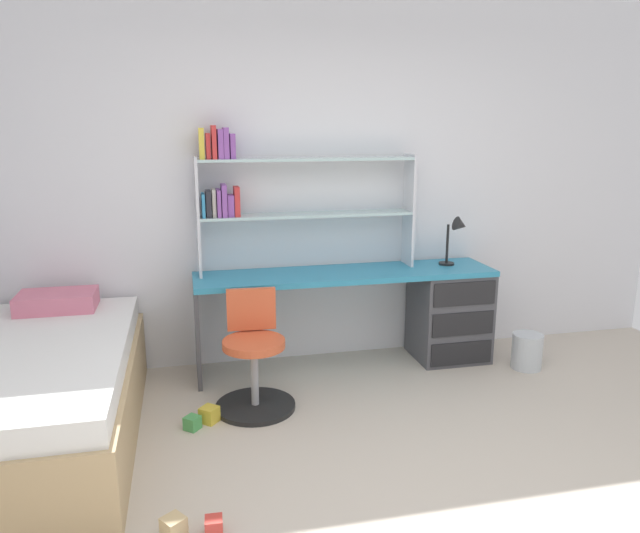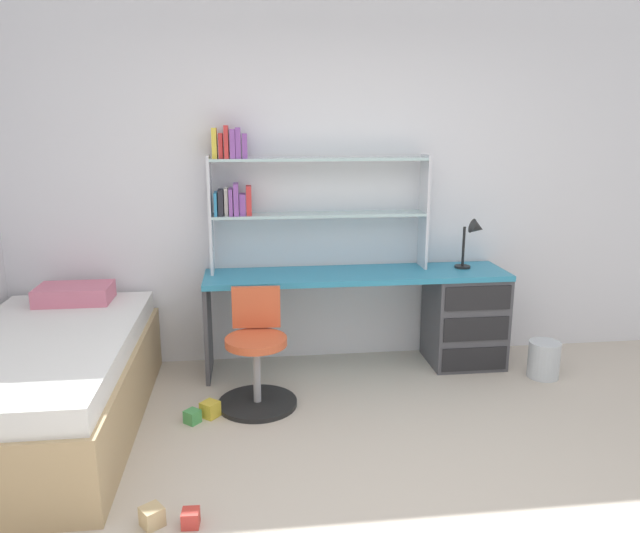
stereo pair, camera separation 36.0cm
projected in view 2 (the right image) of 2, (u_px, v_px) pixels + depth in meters
room_shell at (152, 202)px, 3.34m from camera, size 5.85×5.46×2.76m
desk at (435, 311)px, 4.54m from camera, size 2.23×0.50×0.74m
bookshelf_hutch at (287, 188)px, 4.33m from camera, size 1.60×0.22×1.06m
desk_lamp at (474, 236)px, 4.46m from camera, size 0.20×0.17×0.38m
swivel_chair at (257, 361)px, 3.90m from camera, size 0.52×0.52×0.76m
bed_platform at (46, 384)px, 3.57m from camera, size 1.06×1.98×0.71m
waste_bin at (544, 359)px, 4.36m from camera, size 0.23×0.23×0.27m
toy_block_red_1 at (191, 518)px, 2.74m from camera, size 0.08×0.08×0.08m
toy_block_natural_2 at (152, 516)px, 2.74m from camera, size 0.13×0.13×0.09m
toy_block_yellow_3 at (210, 409)px, 3.78m from camera, size 0.14×0.14×0.10m
toy_block_green_4 at (192, 417)px, 3.70m from camera, size 0.12×0.12×0.08m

